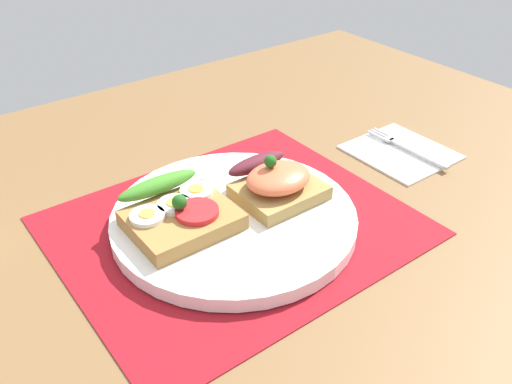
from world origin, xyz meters
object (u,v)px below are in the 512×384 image
Objects in this scene: napkin at (402,152)px; fork at (405,146)px; plate at (234,219)px; sandwich_egg_tomato at (178,212)px; sandwich_salmon at (276,182)px.

fork is at bearing 24.59° from napkin.
sandwich_egg_tomato is (-5.71, 1.94, 2.15)cm from plate.
napkin is (33.23, -2.26, -2.94)cm from sandwich_egg_tomato.
fork is (22.68, 0.26, -3.03)cm from sandwich_salmon.
sandwich_egg_tomato is 11.56cm from sandwich_salmon.
plate is 2.02× the size of fork.
sandwich_salmon is (5.63, -0.22, 2.70)cm from plate.
sandwich_salmon is at bearing -179.35° from fork.
sandwich_salmon is at bearing -2.19° from plate.
plate reaches higher than fork.
plate is 2.90× the size of sandwich_salmon.
napkin is at bearing -155.41° from fork.
sandwich_egg_tomato is at bearing 169.23° from sandwich_salmon.
sandwich_egg_tomato is 1.16× the size of sandwich_salmon.
plate is 28.31cm from fork.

